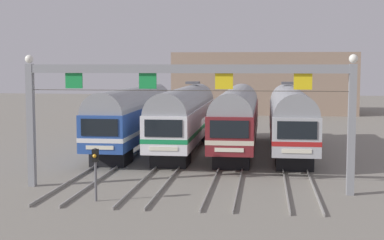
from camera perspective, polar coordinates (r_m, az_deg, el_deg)
ground_plane at (r=43.26m, az=1.82°, el=-3.10°), size 160.00×160.00×0.00m
track_bed at (r=60.06m, az=3.35°, el=-0.61°), size 13.22×70.00×0.15m
commuter_train_blue at (r=43.88m, az=-5.80°, el=0.53°), size 2.88×18.06×5.05m
commuter_train_white at (r=43.17m, az=-0.75°, el=0.48°), size 2.88×18.06×5.05m
commuter_train_maroon at (r=42.80m, az=4.44°, el=0.42°), size 2.88×18.06×4.77m
commuter_train_stainless at (r=42.79m, az=9.66°, el=0.36°), size 2.88×18.06×5.05m
catenary_gantry at (r=29.39m, az=-0.63°, el=2.80°), size 16.95×0.44×6.97m
yard_signal_mast at (r=27.76m, az=-9.49°, el=-4.30°), size 0.28×0.35×2.54m
maintenance_building at (r=78.38m, az=7.08°, el=3.66°), size 23.61×10.00×7.98m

